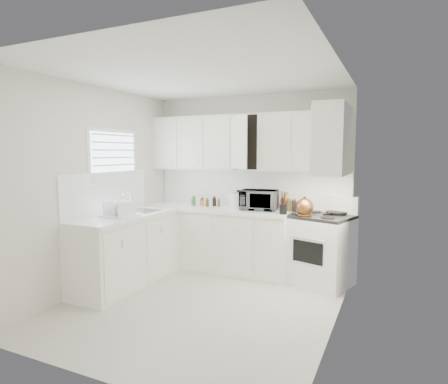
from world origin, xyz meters
The scene contains 35 objects.
floor centered at (0.00, 0.00, 0.00)m, with size 3.20×3.20×0.00m, color beige.
ceiling centered at (0.00, 0.00, 2.60)m, with size 3.20×3.20×0.00m, color white.
wall_back centered at (0.00, 1.60, 1.30)m, with size 3.00×3.00×0.00m, color silver.
wall_front centered at (0.00, -1.60, 1.30)m, with size 3.00×3.00×0.00m, color silver.
wall_left centered at (-1.50, 0.00, 1.30)m, with size 3.20×3.20×0.00m, color silver.
wall_right centered at (1.50, 0.00, 1.30)m, with size 3.20×3.20×0.00m, color silver.
window_blinds centered at (-1.48, 0.35, 1.55)m, with size 0.06×0.96×1.06m, color white, non-canonical shape.
lower_cabinets_back centered at (-0.39, 1.30, 0.45)m, with size 2.22×0.60×0.90m, color white, non-canonical shape.
lower_cabinets_left centered at (-1.20, 0.20, 0.45)m, with size 0.60×1.60×0.90m, color white, non-canonical shape.
countertop_back centered at (-0.39, 1.29, 0.93)m, with size 2.24×0.64×0.05m, color white.
countertop_left centered at (-1.19, 0.20, 0.93)m, with size 0.64×1.62×0.05m, color white.
backsplash_back centered at (0.00, 1.59, 1.23)m, with size 2.98×0.02×0.55m, color white.
backsplash_left centered at (-1.49, 0.20, 1.23)m, with size 0.02×1.60×0.55m, color white.
upper_cabinets_back centered at (0.00, 1.44, 1.50)m, with size 3.00×0.33×0.80m, color white, non-canonical shape.
upper_cabinets_right centered at (1.33, 0.82, 1.50)m, with size 0.33×0.90×0.80m, color white, non-canonical shape.
sink centered at (-1.19, 0.55, 1.07)m, with size 0.42×0.38×0.30m, color gray, non-canonical shape.
stove centered at (1.13, 1.30, 0.60)m, with size 0.78×0.64×1.20m, color white, non-canonical shape.
tea_kettle centered at (0.95, 1.14, 1.07)m, with size 0.28×0.24×0.26m, color #955B28, non-canonical shape.
frying_pan centered at (1.31, 1.46, 0.97)m, with size 0.27×0.46×0.04m, color black, non-canonical shape.
microwave centered at (0.26, 1.32, 1.12)m, with size 0.51×0.28×0.34m, color gray.
rice_cooker centered at (-0.07, 1.34, 1.08)m, with size 0.27×0.27×0.27m, color white, non-canonical shape.
paper_towel centered at (-0.06, 1.47, 1.08)m, with size 0.12×0.12×0.27m, color white.
utensil_crock centered at (0.68, 1.08, 1.11)m, with size 0.11×0.11×0.32m, color black, non-canonical shape.
dish_rack centered at (-1.13, 0.00, 1.07)m, with size 0.43×0.32×0.24m, color white, non-canonical shape.
spice_left_0 centered at (-0.85, 1.42, 1.02)m, with size 0.06×0.06×0.13m, color brown.
spice_left_1 centered at (-0.78, 1.33, 1.02)m, with size 0.06×0.06×0.13m, color #287936.
spice_left_2 centered at (-0.70, 1.42, 1.02)m, with size 0.06×0.06×0.13m, color red.
spice_left_3 centered at (-0.62, 1.33, 1.02)m, with size 0.06×0.06×0.13m, color gold.
spice_left_4 centered at (-0.55, 1.42, 1.02)m, with size 0.06×0.06×0.13m, color #4F3B16.
spice_left_5 centered at (-0.47, 1.33, 1.02)m, with size 0.06×0.06×0.13m, color black.
spice_left_6 centered at (-0.40, 1.42, 1.02)m, with size 0.06×0.06×0.13m, color brown.
sauce_right_0 centered at (0.58, 1.46, 1.05)m, with size 0.06×0.06×0.19m, color red.
sauce_right_1 centered at (0.64, 1.40, 1.05)m, with size 0.06×0.06×0.19m, color gold.
sauce_right_2 centered at (0.69, 1.46, 1.05)m, with size 0.06×0.06×0.19m, color #4F3B16.
sauce_right_3 centered at (0.74, 1.40, 1.05)m, with size 0.06×0.06×0.19m, color black.
Camera 1 is at (2.02, -3.70, 1.76)m, focal length 30.29 mm.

